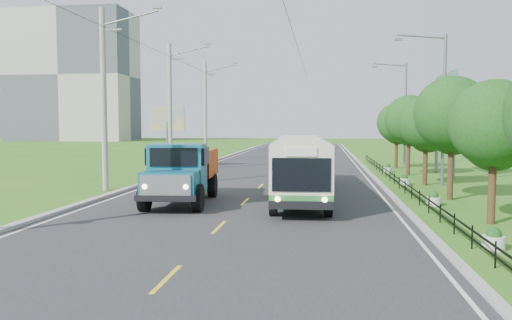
% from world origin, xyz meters
% --- Properties ---
extents(ground, '(240.00, 240.00, 0.00)m').
position_xyz_m(ground, '(0.00, 0.00, 0.00)').
color(ground, '#2E6718').
rests_on(ground, ground).
extents(road, '(14.00, 120.00, 0.02)m').
position_xyz_m(road, '(0.00, 20.00, 0.01)').
color(road, '#28282B').
rests_on(road, ground).
extents(curb_left, '(0.40, 120.00, 0.15)m').
position_xyz_m(curb_left, '(-7.20, 20.00, 0.07)').
color(curb_left, '#9E9E99').
rests_on(curb_left, ground).
extents(curb_right, '(0.30, 120.00, 0.10)m').
position_xyz_m(curb_right, '(7.15, 20.00, 0.05)').
color(curb_right, '#9E9E99').
rests_on(curb_right, ground).
extents(edge_line_left, '(0.12, 120.00, 0.00)m').
position_xyz_m(edge_line_left, '(-6.65, 20.00, 0.02)').
color(edge_line_left, silver).
rests_on(edge_line_left, road).
extents(edge_line_right, '(0.12, 120.00, 0.00)m').
position_xyz_m(edge_line_right, '(6.65, 20.00, 0.02)').
color(edge_line_right, silver).
rests_on(edge_line_right, road).
extents(centre_dash, '(0.12, 2.20, 0.00)m').
position_xyz_m(centre_dash, '(0.00, 0.00, 0.02)').
color(centre_dash, yellow).
rests_on(centre_dash, road).
extents(railing_right, '(0.04, 40.00, 0.60)m').
position_xyz_m(railing_right, '(8.00, 14.00, 0.30)').
color(railing_right, black).
rests_on(railing_right, ground).
extents(pole_near, '(3.51, 0.32, 10.00)m').
position_xyz_m(pole_near, '(-8.26, 9.00, 5.09)').
color(pole_near, gray).
rests_on(pole_near, ground).
extents(pole_mid, '(3.51, 0.32, 10.00)m').
position_xyz_m(pole_mid, '(-8.26, 21.00, 5.09)').
color(pole_mid, gray).
rests_on(pole_mid, ground).
extents(pole_far, '(3.51, 0.32, 10.00)m').
position_xyz_m(pole_far, '(-8.26, 33.00, 5.09)').
color(pole_far, gray).
rests_on(pole_far, ground).
extents(tree_second, '(3.18, 3.26, 5.30)m').
position_xyz_m(tree_second, '(9.86, 2.14, 3.52)').
color(tree_second, '#382314').
rests_on(tree_second, ground).
extents(tree_third, '(3.60, 3.62, 6.00)m').
position_xyz_m(tree_third, '(9.86, 8.14, 3.99)').
color(tree_third, '#382314').
rests_on(tree_third, ground).
extents(tree_fourth, '(3.24, 3.31, 5.40)m').
position_xyz_m(tree_fourth, '(9.86, 14.14, 3.59)').
color(tree_fourth, '#382314').
rests_on(tree_fourth, ground).
extents(tree_fifth, '(3.48, 3.52, 5.80)m').
position_xyz_m(tree_fifth, '(9.86, 20.14, 3.85)').
color(tree_fifth, '#382314').
rests_on(tree_fifth, ground).
extents(tree_back, '(3.30, 3.36, 5.50)m').
position_xyz_m(tree_back, '(9.86, 26.14, 3.65)').
color(tree_back, '#382314').
rests_on(tree_back, ground).
extents(streetlight_mid, '(3.02, 0.20, 9.07)m').
position_xyz_m(streetlight_mid, '(10.64, 14.00, 4.90)').
color(streetlight_mid, slate).
rests_on(streetlight_mid, ground).
extents(streetlight_far, '(3.02, 0.20, 9.07)m').
position_xyz_m(streetlight_far, '(10.64, 28.00, 4.90)').
color(streetlight_far, slate).
rests_on(streetlight_far, ground).
extents(planter_front, '(0.64, 0.64, 0.67)m').
position_xyz_m(planter_front, '(8.60, -2.00, 0.29)').
color(planter_front, silver).
rests_on(planter_front, ground).
extents(planter_near, '(0.64, 0.64, 0.67)m').
position_xyz_m(planter_near, '(8.60, 6.00, 0.29)').
color(planter_near, silver).
rests_on(planter_near, ground).
extents(planter_mid, '(0.64, 0.64, 0.67)m').
position_xyz_m(planter_mid, '(8.60, 14.00, 0.29)').
color(planter_mid, silver).
rests_on(planter_mid, ground).
extents(planter_far, '(0.64, 0.64, 0.67)m').
position_xyz_m(planter_far, '(8.60, 22.00, 0.29)').
color(planter_far, silver).
rests_on(planter_far, ground).
extents(billboard_left, '(3.00, 0.20, 5.20)m').
position_xyz_m(billboard_left, '(-9.50, 24.00, 3.87)').
color(billboard_left, slate).
rests_on(billboard_left, ground).
extents(billboard_right, '(0.24, 6.00, 7.30)m').
position_xyz_m(billboard_right, '(12.30, 20.00, 5.34)').
color(billboard_right, slate).
rests_on(billboard_right, ground).
extents(apartment_near, '(28.00, 14.00, 30.00)m').
position_xyz_m(apartment_near, '(-55.00, 95.00, 15.00)').
color(apartment_near, '#B7B2A3').
rests_on(apartment_near, ground).
extents(apartment_far, '(24.00, 14.00, 26.00)m').
position_xyz_m(apartment_far, '(-80.00, 120.00, 13.00)').
color(apartment_far, '#B7B2A3').
rests_on(apartment_far, ground).
extents(bus, '(3.19, 15.09, 2.89)m').
position_xyz_m(bus, '(2.47, 8.67, 1.74)').
color(bus, '#317B36').
rests_on(bus, ground).
extents(dump_truck, '(3.06, 6.84, 2.80)m').
position_xyz_m(dump_truck, '(-2.83, 5.22, 1.59)').
color(dump_truck, '#14617B').
rests_on(dump_truck, ground).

